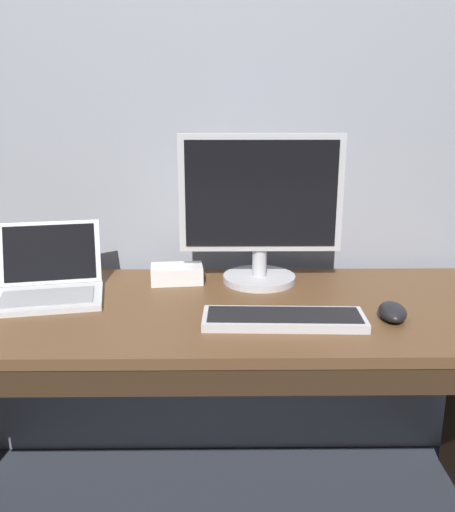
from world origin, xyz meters
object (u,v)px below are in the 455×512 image
computer_mouse (392,312)px  wired_keyboard (284,319)px  external_monitor (261,210)px  external_drive_box (177,274)px  laptop_silver (48,283)px

computer_mouse → wired_keyboard: bearing=-167.1°
external_monitor → computer_mouse: size_ratio=4.16×
computer_mouse → external_drive_box: external_drive_box is taller
external_monitor → wired_keyboard: external_monitor is taller
external_monitor → external_drive_box: bearing=177.4°
wired_keyboard → computer_mouse: 0.29m
laptop_silver → external_monitor: size_ratio=0.71×
laptop_silver → external_monitor: (0.62, 0.11, 0.19)m
external_monitor → computer_mouse: bearing=-42.6°
computer_mouse → laptop_silver: bearing=176.7°
laptop_silver → external_drive_box: bearing=19.0°
laptop_silver → external_drive_box: 0.38m
wired_keyboard → computer_mouse: bearing=5.0°
laptop_silver → wired_keyboard: laptop_silver is taller
wired_keyboard → external_drive_box: size_ratio=2.61×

